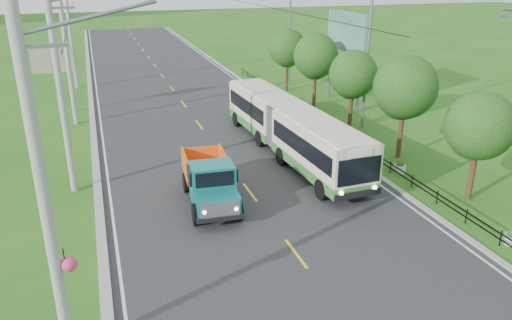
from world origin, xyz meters
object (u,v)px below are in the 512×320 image
tree_fifth (316,58)px  streetlight_far (288,32)px  tree_fourth (353,77)px  billboard_right (346,38)px  pole_near (61,91)px  planter_far (291,99)px  pole_nearest (47,201)px  tree_second (478,129)px  billboard_left (53,63)px  tree_third (404,90)px  planter_front (512,237)px  pole_far (71,32)px  bus (290,126)px  pole_mid (67,52)px  dump_truck (210,178)px  tree_back (287,49)px  planter_near (400,167)px  planter_mid (334,126)px  streetlight_mid (366,57)px

tree_fifth → streetlight_far: bearing=84.3°
tree_fourth → billboard_right: (2.44, 5.86, 1.76)m
pole_near → planter_far: size_ratio=14.93×
pole_nearest → tree_second: (18.10, 5.14, -1.42)m
tree_second → streetlight_far: bearing=88.3°
tree_fifth → billboard_left: size_ratio=1.12×
pole_nearest → tree_third: bearing=31.6°
planter_front → planter_far: bearing=90.0°
tree_fifth → billboard_left: (-19.36, 3.86, 0.01)m
pole_far → bus: pole_far is taller
tree_fourth → bus: size_ratio=0.35×
pole_mid → tree_fourth: pole_mid is taller
streetlight_far → dump_truck: (-12.79, -22.60, -3.60)m
tree_back → planter_near: tree_back is taller
planter_far → billboard_left: billboard_left is taller
pole_near → tree_fifth: 21.31m
tree_back → planter_mid: size_ratio=8.21×
bus → dump_truck: 7.89m
planter_far → billboard_right: 6.58m
tree_back → bus: tree_back is taller
pole_far → tree_second: bearing=-59.6°
pole_far → planter_near: bearing=-58.0°
tree_third → planter_mid: tree_third is taller
planter_front → planter_mid: (0.00, 16.00, 0.00)m
tree_fifth → planter_near: bearing=-95.1°
pole_far → tree_fourth: bearing=-46.1°
pole_far → tree_second: pole_far is taller
pole_nearest → planter_far: (16.84, 25.00, -4.65)m
billboard_right → tree_back: bearing=111.7°
tree_fifth → billboard_left: tree_fifth is taller
planter_far → streetlight_far: bearing=71.2°
tree_third → billboard_left: size_ratio=1.15×
streetlight_far → tree_third: bearing=-92.3°
tree_fourth → billboard_left: tree_fourth is taller
tree_fifth → planter_far: 4.21m
pole_mid → planter_front: 28.92m
streetlight_mid → billboard_right: bearing=74.6°
tree_second → tree_fourth: size_ratio=0.98×
pole_nearest → pole_far: 36.00m
pole_near → streetlight_far: bearing=45.1°
pole_mid → tree_fifth: size_ratio=1.72×
tree_third → planter_far: bearing=95.2°
tree_fourth → streetlight_far: streetlight_far is taller
bus → tree_second: bearing=-57.0°
tree_fifth → pole_near: bearing=-148.4°
tree_back → planter_far: 5.48m
tree_second → billboard_right: 18.12m
tree_back → dump_truck: size_ratio=0.98×
tree_third → tree_fourth: (-0.00, 6.00, -0.40)m
pole_near → billboard_right: (20.56, 11.00, 0.25)m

